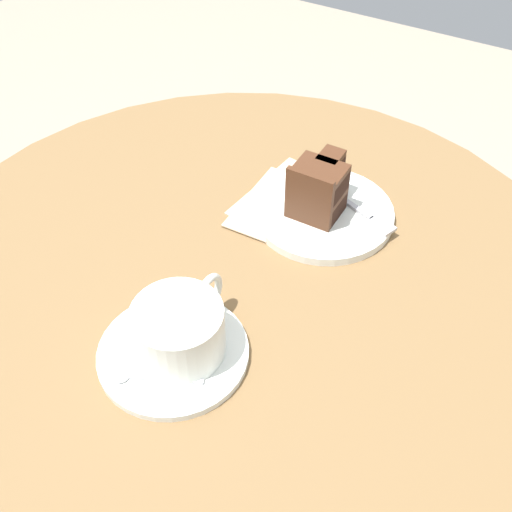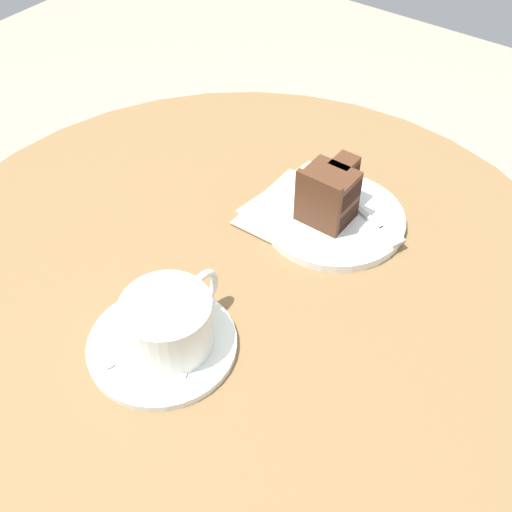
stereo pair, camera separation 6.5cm
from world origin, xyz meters
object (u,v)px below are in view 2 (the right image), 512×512
object	(u,v)px
coffee_cup	(167,320)
teaspoon	(131,366)
cake_slice	(330,194)
fork	(371,220)
saucer	(162,344)
cake_plate	(334,219)
napkin	(312,213)

from	to	relation	value
coffee_cup	teaspoon	world-z (taller)	coffee_cup
teaspoon	cake_slice	xyz separation A→B (m)	(0.33, -0.04, 0.04)
coffee_cup	fork	bearing A→B (deg)	-15.83
saucer	cake_slice	xyz separation A→B (m)	(0.29, -0.04, 0.04)
cake_plate	napkin	bearing A→B (deg)	94.74
saucer	coffee_cup	distance (m)	0.04
teaspoon	fork	world-z (taller)	fork
cake_plate	fork	size ratio (longest dim) A/B	1.33
cake_slice	napkin	xyz separation A→B (m)	(0.00, 0.03, -0.05)
cake_slice	fork	xyz separation A→B (m)	(0.02, -0.05, -0.03)
cake_plate	cake_slice	size ratio (longest dim) A/B	2.27
saucer	coffee_cup	bearing A→B (deg)	-22.06
saucer	coffee_cup	xyz separation A→B (m)	(0.01, -0.00, 0.04)
cake_slice	teaspoon	bearing A→B (deg)	173.17
coffee_cup	teaspoon	size ratio (longest dim) A/B	1.50
saucer	cake_plate	xyz separation A→B (m)	(0.29, -0.04, 0.00)
coffee_cup	cake_slice	bearing A→B (deg)	-6.63
cake_plate	napkin	distance (m)	0.03
coffee_cup	cake_slice	xyz separation A→B (m)	(0.28, -0.03, 0.01)
cake_slice	napkin	world-z (taller)	cake_slice
teaspoon	cake_plate	bearing A→B (deg)	-122.23
teaspoon	fork	xyz separation A→B (m)	(0.36, -0.09, 0.00)
coffee_cup	napkin	xyz separation A→B (m)	(0.28, -0.01, -0.04)
saucer	napkin	distance (m)	0.29
saucer	cake_slice	bearing A→B (deg)	-7.15
cake_plate	napkin	xyz separation A→B (m)	(-0.00, 0.03, -0.00)
coffee_cup	saucer	bearing A→B (deg)	157.94
coffee_cup	napkin	world-z (taller)	coffee_cup
saucer	fork	distance (m)	0.33
coffee_cup	cake_plate	distance (m)	0.29
cake_slice	fork	world-z (taller)	cake_slice
coffee_cup	cake_plate	bearing A→B (deg)	-8.11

